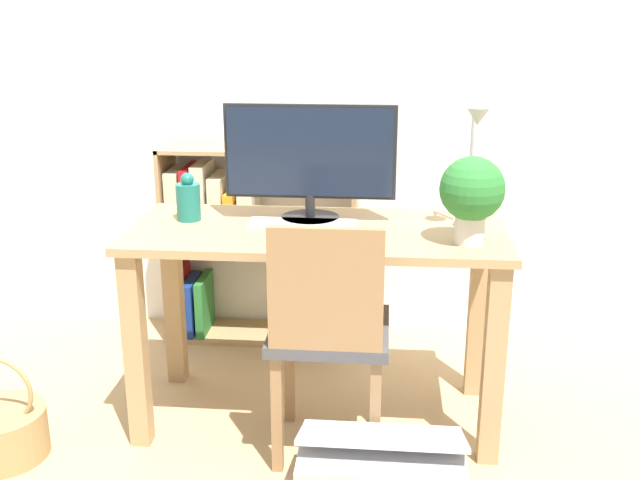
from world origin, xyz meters
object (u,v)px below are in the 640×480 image
Objects in this scene: keyboard at (302,225)px; vase at (188,200)px; monitor at (310,157)px; bookshelf at (228,237)px; storage_box at (381,478)px; potted_plant at (472,193)px; desk_lamp at (474,155)px; chair at (328,329)px; basket at (1,431)px.

vase reaches higher than keyboard.
monitor is 0.68× the size of bookshelf.
storage_box is (0.73, -0.62, -0.70)m from vase.
potted_plant is (0.55, -0.23, -0.06)m from monitor.
desk_lamp is 0.50× the size of chair.
vase is at bearing 144.92° from chair.
bookshelf is at bearing 126.30° from monitor.
chair is at bearing 122.74° from storage_box.
monitor is 1.61× the size of keyboard.
vase is at bearing 177.94° from desk_lamp.
potted_plant is at bearing 12.58° from chair.
basket is at bearing 171.98° from storage_box.
keyboard is 0.75× the size of storage_box.
keyboard is 1.27m from basket.
keyboard is at bearing -58.49° from bookshelf.
desk_lamp is (1.01, -0.04, 0.19)m from vase.
monitor is 2.12× the size of potted_plant.
vase is at bearing -175.77° from monitor.
chair is 0.95× the size of bookshelf.
bookshelf is at bearing 140.19° from potted_plant.
monitor is at bearing 157.63° from potted_plant.
monitor is at bearing 113.47° from storage_box.
storage_box is at bearing -61.79° from keyboard.
bookshelf is (-1.01, 0.67, -0.53)m from desk_lamp.
bookshelf is at bearing 120.05° from storage_box.
keyboard is 2.16× the size of vase.
monitor reaches higher than keyboard.
keyboard is 0.85m from bookshelf.
keyboard is 0.61m from potted_plant.
chair is (-0.46, -0.13, -0.44)m from potted_plant.
chair is 1.10m from bookshelf.
potted_plant reaches higher than storage_box.
potted_plant reaches higher than vase.
monitor is at bearing 24.26° from basket.
bookshelf is at bearing 89.75° from vase.
bookshelf is at bearing 115.41° from chair.
monitor is at bearing 173.06° from desk_lamp.
chair is at bearing -75.00° from monitor.
vase reaches higher than chair.
bookshelf is (-1.00, 0.83, -0.43)m from potted_plant.
desk_lamp reaches higher than potted_plant.
basket reaches higher than storage_box.
chair is (0.12, -0.28, -0.28)m from keyboard.
vase is 0.72m from bookshelf.
monitor reaches higher than potted_plant.
basket is at bearing -178.59° from chair.
monitor is 0.24m from keyboard.
vase is (-0.42, 0.05, 0.07)m from keyboard.
basket is 0.74× the size of storage_box.
monitor is 1.63× the size of basket.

